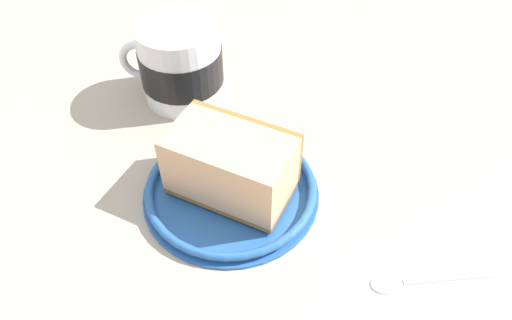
{
  "coord_description": "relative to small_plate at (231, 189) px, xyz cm",
  "views": [
    {
      "loc": [
        -36.07,
        -12.26,
        38.43
      ],
      "look_at": [
        -5.2,
        1.38,
        3.0
      ],
      "focal_mm": 33.63,
      "sensor_mm": 36.0,
      "label": 1
    }
  ],
  "objects": [
    {
      "name": "ground_plane",
      "position": [
        8.04,
        -2.93,
        -2.47
      ],
      "size": [
        141.07,
        141.07,
        3.4
      ],
      "primitive_type": "cube",
      "color": "tan"
    },
    {
      "name": "tea_mug",
      "position": [
        12.37,
        12.6,
        4.1
      ],
      "size": [
        10.07,
        12.31,
        9.82
      ],
      "color": "white",
      "rests_on": "ground_plane"
    },
    {
      "name": "small_plate",
      "position": [
        0.0,
        0.0,
        0.0
      ],
      "size": [
        18.13,
        18.13,
        1.57
      ],
      "color": "#26599E",
      "rests_on": "ground_plane"
    },
    {
      "name": "teaspoon",
      "position": [
        -2.98,
        -18.71,
        -0.42
      ],
      "size": [
        6.77,
        10.61,
        0.8
      ],
      "color": "silver",
      "rests_on": "ground_plane"
    },
    {
      "name": "cake_slice",
      "position": [
        0.28,
        -0.01,
        3.41
      ],
      "size": [
        7.62,
        12.24,
        6.89
      ],
      "color": "#9E662D",
      "rests_on": "small_plate"
    }
  ]
}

